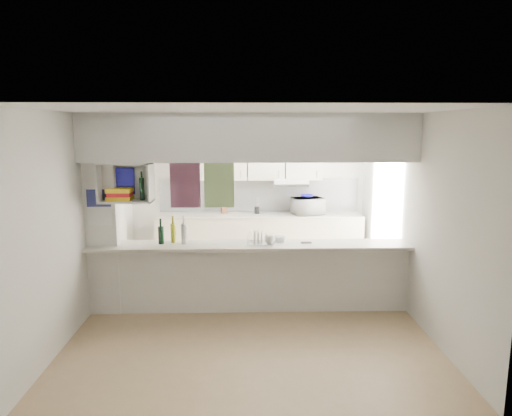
{
  "coord_description": "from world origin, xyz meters",
  "views": [
    {
      "loc": [
        -0.07,
        -5.81,
        2.42
      ],
      "look_at": [
        0.1,
        0.5,
        1.31
      ],
      "focal_mm": 32.0,
      "sensor_mm": 36.0,
      "label": 1
    }
  ],
  "objects_px": {
    "microwave": "(308,206)",
    "dish_rack": "(261,238)",
    "bowl": "(307,196)",
    "wine_bottles": "(173,233)"
  },
  "relations": [
    {
      "from": "microwave",
      "to": "dish_rack",
      "type": "bearing_deg",
      "value": 50.32
    },
    {
      "from": "dish_rack",
      "to": "bowl",
      "type": "bearing_deg",
      "value": 73.67
    },
    {
      "from": "bowl",
      "to": "wine_bottles",
      "type": "height_order",
      "value": "wine_bottles"
    },
    {
      "from": "wine_bottles",
      "to": "bowl",
      "type": "bearing_deg",
      "value": 44.95
    },
    {
      "from": "bowl",
      "to": "wine_bottles",
      "type": "relative_size",
      "value": 0.6
    },
    {
      "from": "microwave",
      "to": "bowl",
      "type": "height_order",
      "value": "bowl"
    },
    {
      "from": "bowl",
      "to": "wine_bottles",
      "type": "xyz_separation_m",
      "value": [
        -2.04,
        -2.04,
        -0.19
      ]
    },
    {
      "from": "microwave",
      "to": "bowl",
      "type": "distance_m",
      "value": 0.18
    },
    {
      "from": "microwave",
      "to": "wine_bottles",
      "type": "xyz_separation_m",
      "value": [
        -2.06,
        -2.01,
        -0.01
      ]
    },
    {
      "from": "bowl",
      "to": "dish_rack",
      "type": "xyz_separation_m",
      "value": [
        -0.89,
        -2.08,
        -0.24
      ]
    }
  ]
}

